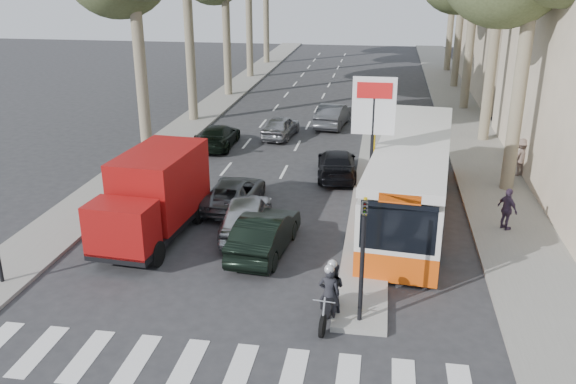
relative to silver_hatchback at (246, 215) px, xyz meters
The scene contains 18 objects.
ground 4.12m from the silver_hatchback, 74.26° to the right, with size 120.00×120.00×0.00m, color #28282B.
sidewalk_right 23.23m from the silver_hatchback, 65.31° to the left, with size 3.20×70.00×0.12m, color gray.
median_left 25.07m from the silver_hatchback, 105.98° to the left, with size 2.40×64.00×0.12m, color gray.
traffic_island 8.35m from the silver_hatchback, 58.49° to the left, with size 1.50×26.00×0.16m, color gray.
billboard 5.39m from the silver_hatchback, 14.13° to the left, with size 1.50×12.10×5.60m.
traffic_light_island 7.16m from the silver_hatchback, 51.17° to the right, with size 0.16×0.41×3.60m.
silver_hatchback is the anchor object (origin of this frame).
dark_hatchback 1.72m from the silver_hatchback, 56.02° to the right, with size 1.48×4.25×1.40m, color black.
queue_car_a 2.67m from the silver_hatchback, 113.39° to the left, with size 1.93×4.19×1.16m, color #4C4F54.
queue_car_b 7.34m from the silver_hatchback, 68.39° to the left, with size 1.73×4.26×1.24m, color black.
queue_car_c 13.15m from the silver_hatchback, 94.29° to the left, with size 1.49×3.70×1.26m, color gray.
queue_car_d 16.22m from the silver_hatchback, 83.99° to the left, with size 1.47×4.21×1.39m, color #494B51.
queue_car_e 11.35m from the silver_hatchback, 110.21° to the left, with size 1.70×4.18×1.21m, color black.
red_truck 3.31m from the silver_hatchback, 165.27° to the right, with size 2.58×5.84×3.03m.
city_bus 6.53m from the silver_hatchback, 24.26° to the left, with size 3.76×11.91×3.08m.
motorcycle 6.27m from the silver_hatchback, 55.80° to the right, with size 0.80×2.05×1.75m.
pedestrian_near 9.42m from the silver_hatchback, ahead, with size 0.91×0.45×1.56m, color #483651.
pedestrian_far 13.55m from the silver_hatchback, 36.18° to the left, with size 1.11×0.49×1.72m, color #6F5C53.
Camera 1 is at (3.58, -15.84, 9.15)m, focal length 38.00 mm.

